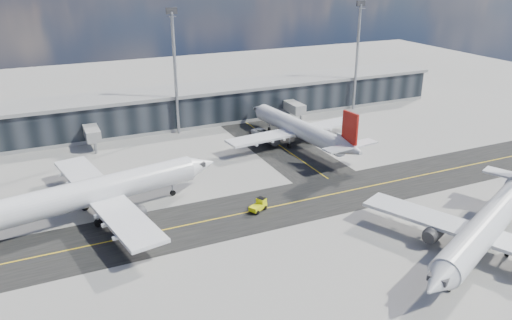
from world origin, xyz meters
The scene contains 9 objects.
ground centered at (0.00, 0.00, 0.00)m, with size 300.00×300.00×0.00m, color gray.
taxiway_lanes centered at (3.91, 10.74, 0.01)m, with size 180.00×63.00×0.03m.
terminal_concourse centered at (0.04, 54.93, 4.09)m, with size 152.00×19.80×8.80m.
floodlight_masts centered at (0.00, 48.00, 15.61)m, with size 102.50×0.70×28.90m.
airliner_af centered at (-24.37, 12.62, 4.34)m, with size 44.25×37.94×13.15m.
airliner_redtail centered at (22.02, 28.46, 3.86)m, with size 33.76×39.51×11.70m.
airliner_near centered at (24.82, -20.37, 4.01)m, with size 38.97×33.61×12.13m.
baggage_tug centered at (0.71, 3.80, 1.01)m, with size 3.53×2.87×2.01m.
service_van centered at (17.46, 38.09, 0.80)m, with size 2.66×5.76×1.60m, color white.
Camera 1 is at (-30.15, -62.71, 38.19)m, focal length 35.00 mm.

